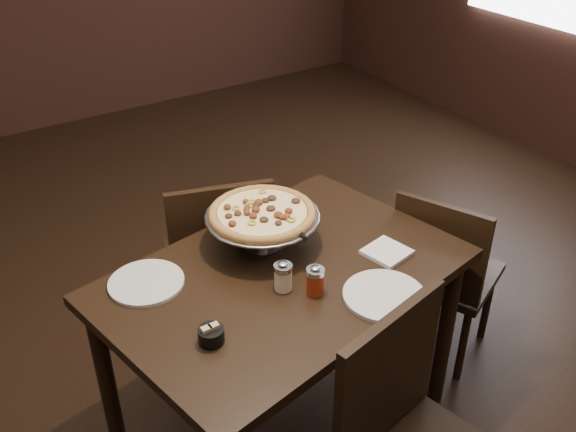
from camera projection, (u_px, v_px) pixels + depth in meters
room at (281, 90)px, 1.95m from camera, size 6.04×7.04×2.84m
dining_table at (284, 295)px, 2.27m from camera, size 1.37×1.04×0.77m
pizza_stand at (262, 213)px, 2.28m from camera, size 0.41×0.41×0.17m
parmesan_shaker at (283, 276)px, 2.11m from camera, size 0.06×0.06×0.11m
pepper_flake_shaker at (315, 280)px, 2.10m from camera, size 0.06×0.06×0.11m
packet_caddy at (211, 335)px, 1.91m from camera, size 0.08×0.08×0.06m
napkin_stack at (387, 252)px, 2.31m from camera, size 0.17×0.17×0.02m
plate_left at (146, 283)px, 2.16m from camera, size 0.26×0.26×0.01m
plate_near at (384, 296)px, 2.10m from camera, size 0.27×0.27×0.01m
serving_spatula at (300, 231)px, 2.19m from camera, size 0.13×0.13×0.02m
chair_far at (219, 258)px, 2.75m from camera, size 0.53×0.53×0.91m
chair_side at (443, 271)px, 2.74m from camera, size 0.52×0.52×0.85m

